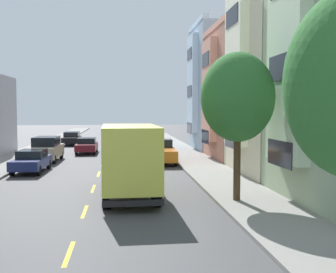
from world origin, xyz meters
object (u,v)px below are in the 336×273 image
delivery_box_truck (129,156)px  parked_suv_champagne (46,149)px  street_tree_second (238,98)px  parked_sedan_navy (31,161)px  parked_suv_white (144,134)px  parked_pickup_orange (161,152)px  moving_burgundy_sedan (87,145)px  parked_wagon_black (72,138)px

delivery_box_truck → parked_suv_champagne: 15.60m
street_tree_second → parked_sedan_navy: size_ratio=1.39×
parked_sedan_navy → parked_suv_white: 26.73m
street_tree_second → parked_pickup_orange: size_ratio=1.19×
delivery_box_truck → parked_sedan_navy: 10.50m
parked_sedan_navy → moving_burgundy_sedan: 12.10m
parked_wagon_black → parked_suv_champagne: (-0.11, -15.71, 0.18)m
parked_pickup_orange → parked_suv_champagne: parked_suv_champagne is taller
parked_pickup_orange → delivery_box_truck: bearing=-101.9°
parked_sedan_navy → parked_pickup_orange: parked_pickup_orange is taller
parked_pickup_orange → parked_wagon_black: bearing=116.2°
delivery_box_truck → parked_wagon_black: (-6.10, 29.98, -1.09)m
parked_pickup_orange → street_tree_second: bearing=-82.1°
delivery_box_truck → parked_suv_champagne: size_ratio=1.58×
parked_sedan_navy → parked_wagon_black: 21.56m
delivery_box_truck → parked_wagon_black: 30.62m
delivery_box_truck → parked_suv_white: 33.84m
delivery_box_truck → parked_pickup_orange: delivery_box_truck is taller
parked_sedan_navy → moving_burgundy_sedan: bearing=77.8°
parked_pickup_orange → parked_suv_champagne: size_ratio=1.10×
moving_burgundy_sedan → parked_wagon_black: bearing=104.4°
street_tree_second → parked_pickup_orange: bearing=97.9°
parked_pickup_orange → moving_burgundy_sedan: parked_pickup_orange is taller
parked_sedan_navy → parked_wagon_black: bearing=89.8°
delivery_box_truck → parked_wagon_black: delivery_box_truck is taller
moving_burgundy_sedan → parked_suv_white: bearing=66.0°
street_tree_second → moving_burgundy_sedan: bearing=110.3°
parked_suv_champagne → parked_suv_white: bearing=66.1°
street_tree_second → parked_sedan_navy: (-10.76, 10.40, -3.80)m
parked_wagon_black → parked_suv_white: parked_suv_white is taller
delivery_box_truck → parked_pickup_orange: 12.65m
parked_sedan_navy → parked_pickup_orange: (8.76, 3.91, 0.08)m
parked_wagon_black → parked_suv_champagne: parked_suv_champagne is taller
parked_suv_champagne → parked_suv_white: size_ratio=1.01×
parked_pickup_orange → parked_suv_white: size_ratio=1.11×
parked_suv_champagne → delivery_box_truck: bearing=-66.5°
street_tree_second → delivery_box_truck: (-4.59, 1.98, -2.66)m
delivery_box_truck → moving_burgundy_sedan: bearing=100.1°
street_tree_second → parked_pickup_orange: street_tree_second is taller
street_tree_second → parked_sedan_navy: street_tree_second is taller
street_tree_second → parked_wagon_black: bearing=108.5°
parked_suv_white → parked_sedan_navy: bearing=-108.7°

